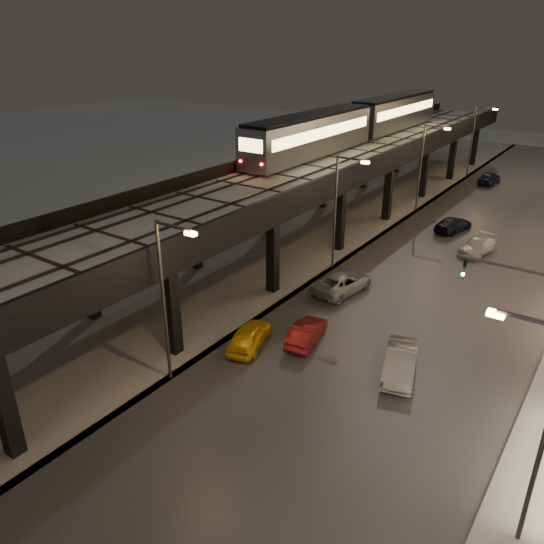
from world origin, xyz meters
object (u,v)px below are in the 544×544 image
Objects in this scene: subway_train at (358,122)px; car_near_white at (306,333)px; car_taxi at (249,337)px; car_mid_silver at (342,283)px; car_far_white at (489,178)px; car_mid_dark at (453,225)px; car_onc_white at (477,247)px; car_onc_silver at (400,363)px.

subway_train is 33.04m from car_near_white.
subway_train is 34.41m from car_taxi.
car_mid_silver is 37.58m from car_far_white.
subway_train is at bearing -8.75° from car_mid_dark.
car_near_white is at bearing -153.26° from car_taxi.
car_taxi is at bearing 91.07° from car_far_white.
car_onc_white is at bearing -123.43° from car_taxi.
car_far_white reaches higher than car_near_white.
car_mid_dark is 1.03× the size of car_far_white.
car_far_white is at bearing 53.90° from subway_train.
subway_train reaches higher than car_far_white.
car_far_white is 0.96× the size of car_onc_silver.
car_near_white is at bearing 110.77° from car_mid_silver.
car_taxi reaches higher than car_near_white.
car_mid_dark is at bearing 136.12° from car_onc_white.
car_taxi is 0.90× the size of car_onc_silver.
car_onc_silver is at bearing 144.74° from car_mid_silver.
car_mid_silver is at bearing 118.38° from car_onc_silver.
subway_train is at bearing -55.68° from car_mid_silver.
car_mid_dark is 25.32m from car_onc_silver.
car_mid_silver is (1.04, 9.73, 0.00)m from car_taxi.
car_taxi is 3.46m from car_near_white.
car_mid_dark is (12.87, -4.92, -7.84)m from subway_train.
car_taxi is 9.79m from car_mid_silver.
car_far_white is (-0.88, 44.93, 0.11)m from car_near_white.
car_mid_silver is at bearing -106.39° from car_onc_white.
car_mid_silver is at bearing 92.13° from car_far_white.
subway_train is at bearing -79.27° from car_near_white.
car_mid_silver is 17.69m from car_mid_dark.
car_taxi is 27.47m from car_mid_dark.
car_onc_silver reaches higher than car_onc_white.
car_far_white reaches higher than car_taxi.
car_mid_silver is 10.39m from car_onc_silver.
car_onc_silver is at bearing 101.66° from car_far_white.
car_far_white is at bearing 81.63° from car_onc_silver.
car_mid_silver is 1.15× the size of car_far_white.
car_near_white is 44.94m from car_far_white.
subway_train is 7.59× the size of car_mid_silver.
car_near_white is at bearing 99.97° from car_mid_dark.
subway_train is at bearing 158.14° from car_onc_white.
car_onc_silver is (17.83, -29.74, -7.74)m from subway_train.
subway_train is 25.95m from car_mid_silver.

